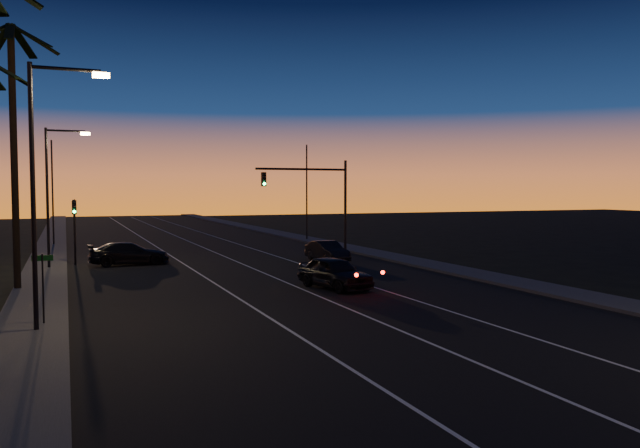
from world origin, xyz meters
name	(u,v)px	position (x,y,z in m)	size (l,w,h in m)	color
road	(264,277)	(0.00, 30.00, 0.01)	(20.00, 170.00, 0.01)	black
sidewalk_left	(41,288)	(-11.20, 30.00, 0.08)	(2.40, 170.00, 0.16)	#353532
sidewalk_right	(438,266)	(11.20, 30.00, 0.08)	(2.40, 170.00, 0.16)	#353532
lane_stripe_left	(210,280)	(-3.00, 30.00, 0.02)	(0.12, 160.00, 0.01)	silver
lane_stripe_mid	(272,277)	(0.50, 30.00, 0.02)	(0.12, 160.00, 0.01)	silver
lane_stripe_right	(331,273)	(4.00, 30.00, 0.02)	(0.12, 160.00, 0.01)	silver
palm_far	(13,130)	(-12.20, 30.00, 7.61)	(4.25, 4.16, 12.53)	black
streetlight_left_near	(42,175)	(-10.70, 20.00, 5.32)	(2.55, 0.26, 9.00)	black
streetlight_left_far	(53,186)	(-10.69, 38.00, 5.06)	(2.55, 0.26, 8.50)	black
street_sign	(43,281)	(-10.80, 21.00, 1.66)	(0.70, 0.06, 2.60)	black
signal_mast	(316,190)	(7.14, 39.99, 4.78)	(7.10, 0.41, 7.00)	black
signal_post	(74,220)	(-9.50, 39.98, 2.89)	(0.28, 0.37, 4.20)	black
far_pole_left	(53,193)	(-11.00, 55.00, 4.50)	(0.14, 0.14, 9.00)	black
far_pole_right	(307,193)	(11.00, 52.00, 4.50)	(0.14, 0.14, 9.00)	black
lead_car	(335,273)	(2.08, 25.03, 0.78)	(2.81, 5.29, 1.54)	black
right_car	(327,251)	(6.16, 35.62, 0.69)	(1.75, 4.23, 1.36)	black
cross_car	(129,254)	(-6.30, 38.64, 0.74)	(5.00, 2.04, 1.45)	black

